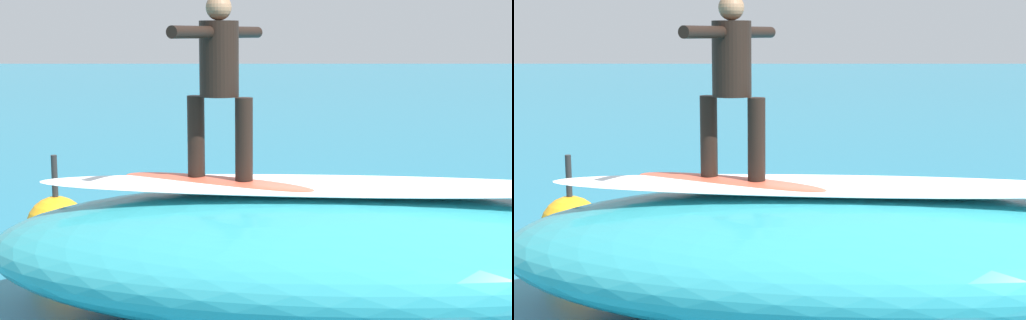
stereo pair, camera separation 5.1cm
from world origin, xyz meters
TOP-DOWN VIEW (x-y plane):
  - ground_plane at (0.00, 0.00)m, footprint 120.00×120.00m
  - wave_crest at (0.51, 2.79)m, footprint 6.69×3.46m
  - wave_foam_lip at (0.51, 2.79)m, footprint 5.57×1.48m
  - surfboard_riding at (1.52, 2.70)m, footprint 2.10×1.37m
  - surfer_riding at (1.52, 2.70)m, footprint 0.81×1.48m
  - surfboard_paddling at (0.83, -1.96)m, footprint 2.36×1.63m
  - surfer_paddling at (0.72, -2.03)m, footprint 1.59×1.04m
  - buoy_marker at (3.59, 0.69)m, footprint 0.72×0.72m

SIDE VIEW (x-z plane):
  - ground_plane at x=0.00m, z-range 0.00..0.00m
  - surfboard_paddling at x=0.83m, z-range 0.00..0.09m
  - surfer_paddling at x=0.72m, z-range 0.07..0.38m
  - buoy_marker at x=3.59m, z-range -0.25..0.98m
  - wave_crest at x=0.51m, z-range 0.00..1.22m
  - wave_foam_lip at x=0.51m, z-range 1.22..1.30m
  - surfboard_riding at x=1.52m, z-range 1.22..1.32m
  - surfer_riding at x=1.52m, z-range 1.46..3.15m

